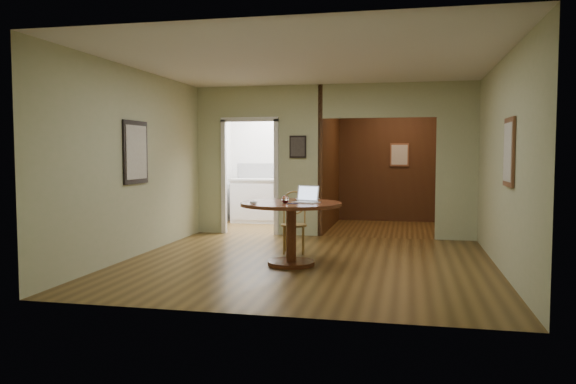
% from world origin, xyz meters
% --- Properties ---
extents(floor, '(5.00, 5.00, 0.00)m').
position_xyz_m(floor, '(0.00, 0.00, 0.00)').
color(floor, '#493315').
rests_on(floor, ground).
extents(room_shell, '(5.20, 7.50, 5.00)m').
position_xyz_m(room_shell, '(-0.47, 3.10, 1.29)').
color(room_shell, silver).
rests_on(room_shell, ground).
extents(dining_table, '(1.34, 1.34, 0.84)m').
position_xyz_m(dining_table, '(-0.17, -0.17, 0.62)').
color(dining_table, brown).
rests_on(dining_table, ground).
extents(chair, '(0.44, 0.44, 0.92)m').
position_xyz_m(chair, '(-0.32, 0.79, 0.51)').
color(chair, '#A4773A').
rests_on(chair, ground).
extents(open_laptop, '(0.37, 0.36, 0.22)m').
position_xyz_m(open_laptop, '(0.04, -0.15, 0.90)').
color(open_laptop, white).
rests_on(open_laptop, dining_table).
extents(closed_laptop, '(0.38, 0.31, 0.03)m').
position_xyz_m(closed_laptop, '(-0.00, 0.16, 0.85)').
color(closed_laptop, '#B9BABE').
rests_on(closed_laptop, dining_table).
extents(mouse, '(0.11, 0.07, 0.04)m').
position_xyz_m(mouse, '(-0.59, -0.53, 0.86)').
color(mouse, white).
rests_on(mouse, dining_table).
extents(wine_glass, '(0.10, 0.10, 0.11)m').
position_xyz_m(wine_glass, '(-0.22, -0.33, 0.89)').
color(wine_glass, white).
rests_on(wine_glass, dining_table).
extents(pen, '(0.14, 0.04, 0.01)m').
position_xyz_m(pen, '(-0.11, -0.37, 0.84)').
color(pen, navy).
rests_on(pen, dining_table).
extents(kitchen_cabinet, '(2.06, 0.60, 0.94)m').
position_xyz_m(kitchen_cabinet, '(-1.35, 4.20, 0.47)').
color(kitchen_cabinet, white).
rests_on(kitchen_cabinet, ground).
extents(grocery_bag, '(0.30, 0.27, 0.26)m').
position_xyz_m(grocery_bag, '(-0.62, 4.20, 1.07)').
color(grocery_bag, '#BCAC8A').
rests_on(grocery_bag, kitchen_cabinet).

